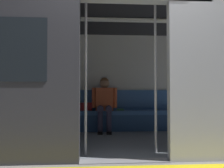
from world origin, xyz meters
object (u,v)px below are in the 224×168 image
(train_car, at_px, (111,53))
(grab_pole_door, at_px, (86,75))
(person_seated, at_px, (104,100))
(grab_pole_far, at_px, (155,76))
(bench_seat, at_px, (112,115))
(handbag, at_px, (86,107))
(book, at_px, (120,109))

(train_car, height_order, grab_pole_door, train_car)
(person_seated, height_order, grab_pole_far, grab_pole_far)
(grab_pole_far, bearing_deg, bench_seat, -75.95)
(grab_pole_door, bearing_deg, person_seated, -99.67)
(person_seated, height_order, handbag, person_seated)
(train_car, relative_size, bench_seat, 2.28)
(train_car, bearing_deg, grab_pole_door, 66.09)
(train_car, bearing_deg, person_seated, -85.67)
(bench_seat, xyz_separation_m, person_seated, (0.16, 0.05, 0.33))
(grab_pole_far, bearing_deg, handbag, -62.42)
(train_car, distance_m, bench_seat, 1.61)
(handbag, bearing_deg, train_car, 112.99)
(bench_seat, distance_m, grab_pole_far, 2.15)
(grab_pole_far, bearing_deg, person_seated, -71.17)
(person_seated, xyz_separation_m, grab_pole_door, (0.33, 1.94, 0.42))
(grab_pole_far, bearing_deg, grab_pole_door, 2.06)
(train_car, relative_size, book, 29.09)
(grab_pole_far, bearing_deg, book, -81.94)
(person_seated, xyz_separation_m, book, (-0.36, -0.14, -0.21))
(grab_pole_door, distance_m, grab_pole_far, 0.98)
(book, relative_size, grab_pole_door, 0.10)
(person_seated, distance_m, grab_pole_far, 2.05)
(bench_seat, xyz_separation_m, grab_pole_door, (0.49, 1.99, 0.74))
(handbag, height_order, grab_pole_door, grab_pole_door)
(handbag, xyz_separation_m, grab_pole_door, (-0.07, 2.05, 0.55))
(book, height_order, grab_pole_door, grab_pole_door)
(train_car, xyz_separation_m, handbag, (0.48, -1.13, -1.01))
(person_seated, relative_size, grab_pole_far, 0.54)
(train_car, bearing_deg, bench_seat, -94.39)
(train_car, height_order, person_seated, train_car)
(bench_seat, bearing_deg, handbag, -5.69)
(grab_pole_door, bearing_deg, bench_seat, -103.81)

